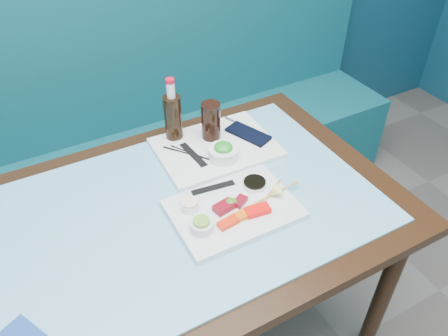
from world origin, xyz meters
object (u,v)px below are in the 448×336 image
sashimi_plate (234,209)px  cola_bottle_body (173,119)px  serving_tray (216,147)px  seaweed_bowl (223,153)px  dining_table (179,230)px  cola_glass (211,121)px  booth_bench (113,159)px

sashimi_plate → cola_bottle_body: (-0.01, 0.43, 0.08)m
serving_tray → seaweed_bowl: size_ratio=4.01×
dining_table → cola_bottle_body: (0.14, 0.34, 0.18)m
sashimi_plate → seaweed_bowl: seaweed_bowl is taller
dining_table → seaweed_bowl: seaweed_bowl is taller
serving_tray → cola_glass: 0.10m
cola_glass → cola_bottle_body: bearing=149.3°
booth_bench → sashimi_plate: bearing=-80.8°
seaweed_bowl → cola_bottle_body: (-0.10, 0.20, 0.05)m
dining_table → seaweed_bowl: bearing=30.1°
booth_bench → serving_tray: bearing=-68.2°
cola_bottle_body → booth_bench: bearing=106.0°
dining_table → serving_tray: serving_tray is taller
sashimi_plate → cola_glass: (0.11, 0.36, 0.08)m
sashimi_plate → cola_glass: 0.38m
cola_glass → booth_bench: bearing=114.5°
seaweed_bowl → cola_bottle_body: 0.23m
sashimi_plate → cola_glass: bearing=73.3°
dining_table → cola_glass: 0.41m
dining_table → cola_glass: size_ratio=9.88×
booth_bench → serving_tray: booth_bench is taller
dining_table → cola_bottle_body: bearing=66.9°
booth_bench → dining_table: 0.89m
serving_tray → cola_glass: bearing=81.5°
cola_bottle_body → seaweed_bowl: bearing=-64.2°
cola_glass → cola_bottle_body: (-0.12, 0.07, 0.00)m
sashimi_plate → dining_table: bearing=149.3°
sashimi_plate → seaweed_bowl: bearing=68.9°
booth_bench → cola_bottle_body: (0.14, -0.50, 0.47)m
dining_table → seaweed_bowl: (0.24, 0.14, 0.13)m
cola_glass → sashimi_plate: bearing=-107.0°
serving_tray → cola_glass: size_ratio=2.93×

